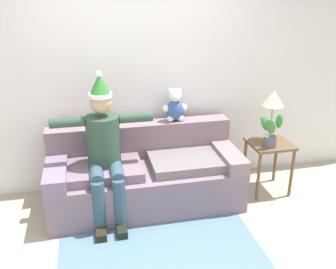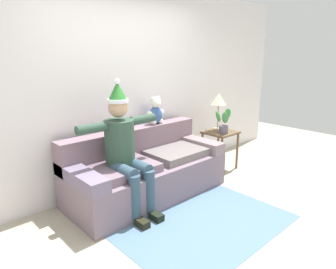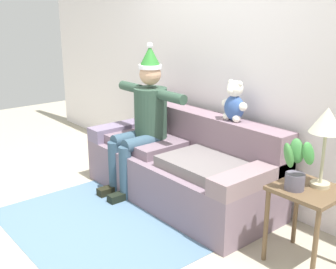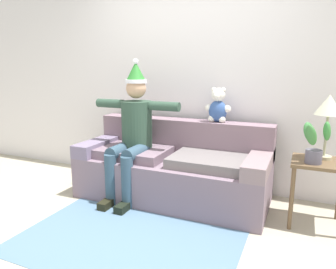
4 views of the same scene
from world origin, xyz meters
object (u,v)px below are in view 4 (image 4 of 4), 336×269
at_px(person_seated, 133,129).
at_px(side_table, 318,173).
at_px(table_lamp, 329,108).
at_px(couch, 174,168).
at_px(potted_plant, 315,143).
at_px(teddy_bear, 218,107).

bearing_deg(person_seated, side_table, 2.76).
distance_m(side_table, table_lamp, 0.59).
distance_m(person_seated, side_table, 1.89).
bearing_deg(side_table, couch, 177.08).
xyz_separation_m(table_lamp, potted_plant, (-0.09, -0.18, -0.28)).
bearing_deg(side_table, person_seated, -177.24).
bearing_deg(table_lamp, side_table, -110.39).
distance_m(couch, teddy_bear, 0.84).
xyz_separation_m(side_table, table_lamp, (0.03, 0.09, 0.58)).
relative_size(couch, potted_plant, 5.20).
bearing_deg(couch, person_seated, -158.90).
bearing_deg(table_lamp, couch, -179.41).
bearing_deg(couch, teddy_bear, 33.30).
relative_size(couch, teddy_bear, 5.41).
bearing_deg(table_lamp, person_seated, -174.62).
xyz_separation_m(person_seated, side_table, (1.87, 0.09, -0.28)).
height_order(side_table, table_lamp, table_lamp).
height_order(table_lamp, potted_plant, table_lamp).
bearing_deg(couch, potted_plant, -6.82).
relative_size(teddy_bear, table_lamp, 0.65).
distance_m(person_seated, potted_plant, 1.81).
bearing_deg(person_seated, couch, 21.10).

